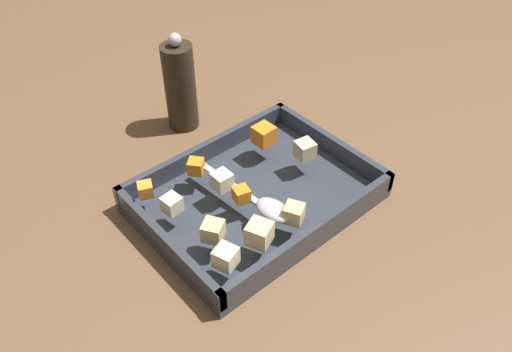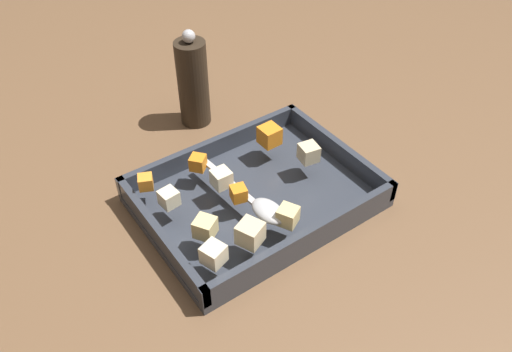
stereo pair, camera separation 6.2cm
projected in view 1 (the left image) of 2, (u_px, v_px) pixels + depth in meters
The scene contains 15 objects.
ground_plane at pixel (248, 197), 0.88m from camera, with size 4.00×4.00×0.00m, color brown.
baking_dish at pixel (256, 197), 0.86m from camera, with size 0.36×0.27×0.05m.
carrot_chunk_corner_nw at pixel (196, 167), 0.84m from camera, with size 0.02×0.02×0.02m, color orange.
carrot_chunk_back_center at pixel (264, 135), 0.90m from camera, with size 0.03×0.03×0.03m, color orange.
carrot_chunk_near_right at pixel (145, 190), 0.81m from camera, with size 0.02×0.02×0.02m, color orange.
carrot_chunk_corner_ne at pixel (241, 194), 0.80m from camera, with size 0.02×0.02×0.02m, color orange.
potato_chunk_far_left at pixel (305, 149), 0.87m from camera, with size 0.03×0.03×0.03m, color beige.
potato_chunk_center at pixel (172, 204), 0.78m from camera, with size 0.03×0.03×0.03m, color beige.
potato_chunk_front_center at pixel (222, 181), 0.82m from camera, with size 0.03×0.03×0.03m, color beige.
potato_chunk_heap_top at pixel (226, 257), 0.70m from camera, with size 0.03×0.03×0.03m, color beige.
potato_chunk_heap_side at pixel (259, 233), 0.73m from camera, with size 0.03×0.03×0.03m, color beige.
potato_chunk_corner_se at pixel (294, 213), 0.76m from camera, with size 0.03×0.03×0.03m, color #E0CC89.
potato_chunk_mid_left at pixel (213, 231), 0.74m from camera, with size 0.03×0.03×0.03m, color #E0CC89.
serving_spoon at pixel (267, 206), 0.78m from camera, with size 0.04×0.21×0.02m.
pepper_mill at pixel (180, 86), 0.98m from camera, with size 0.06×0.06×0.19m.
Camera 1 is at (-0.40, -0.48, 0.62)m, focal length 36.63 mm.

